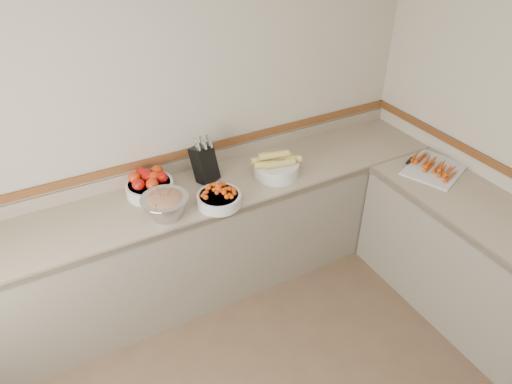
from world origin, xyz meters
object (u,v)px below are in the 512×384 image
tomato_bowl (149,184)px  corn_bowl (276,166)px  knife_block (204,163)px  cherry_tomato_bowl (219,197)px  rhubarb_bowl (165,205)px  cutting_board (434,167)px  dishwasher (504,287)px

tomato_bowl → corn_bowl: size_ratio=0.91×
knife_block → corn_bowl: 0.53m
cherry_tomato_bowl → rhubarb_bowl: rhubarb_bowl is taller
knife_block → cherry_tomato_bowl: knife_block is taller
cutting_board → rhubarb_bowl: bearing=168.1°
rhubarb_bowl → knife_block: bearing=35.4°
tomato_bowl → corn_bowl: (0.91, -0.22, -0.00)m
tomato_bowl → corn_bowl: corn_bowl is taller
dishwasher → rhubarb_bowl: rhubarb_bowl is taller
dishwasher → rhubarb_bowl: 2.37m
knife_block → cutting_board: 1.75m
dishwasher → cherry_tomato_bowl: (-1.57, 1.22, 0.53)m
cherry_tomato_bowl → rhubarb_bowl: size_ratio=0.96×
corn_bowl → cutting_board: size_ratio=0.65×
tomato_bowl → cutting_board: tomato_bowl is taller
corn_bowl → rhubarb_bowl: (-0.89, -0.09, 0.02)m
corn_bowl → rhubarb_bowl: bearing=-174.1°
tomato_bowl → cherry_tomato_bowl: cherry_tomato_bowl is taller
dishwasher → knife_block: bearing=134.5°
rhubarb_bowl → cutting_board: bearing=-11.9°
corn_bowl → cutting_board: corn_bowl is taller
dishwasher → tomato_bowl: (-1.94, 1.57, 0.54)m
corn_bowl → knife_block: bearing=158.6°
cherry_tomato_bowl → dishwasher: bearing=-38.0°
cherry_tomato_bowl → cutting_board: bearing=-12.9°
knife_block → cutting_board: (1.59, -0.70, -0.13)m
dishwasher → tomato_bowl: bearing=140.9°
tomato_bowl → cherry_tomato_bowl: 0.51m
dishwasher → cherry_tomato_bowl: cherry_tomato_bowl is taller
knife_block → tomato_bowl: 0.42m
knife_block → rhubarb_bowl: 0.50m
dishwasher → corn_bowl: size_ratio=2.25×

